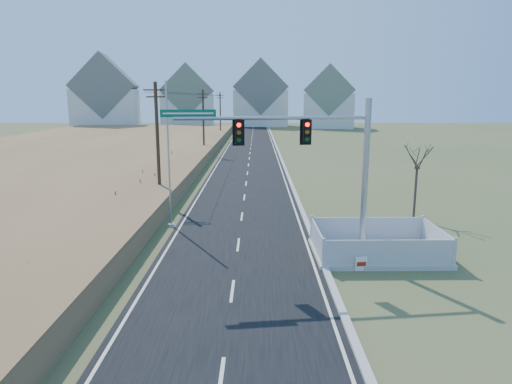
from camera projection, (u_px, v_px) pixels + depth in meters
The scene contains 16 objects.
ground at pixel (235, 274), 20.63m from camera, with size 260.00×260.00×0.00m, color #4A5A2C.
road at pixel (250, 150), 69.60m from camera, with size 8.00×180.00×0.06m, color black.
curb at pixel (278, 150), 69.58m from camera, with size 0.30×180.00×0.18m, color #B2AFA8.
reed_marsh at pixel (66, 154), 59.73m from camera, with size 38.00×110.00×1.30m, color #9F7547.
utility_pole_near at pixel (158, 140), 34.39m from camera, with size 1.80×0.26×9.00m.
utility_pole_mid at pixel (203, 121), 63.78m from camera, with size 1.80×0.26×9.00m.
utility_pole_far at pixel (220, 114), 93.16m from camera, with size 1.80×0.26×9.00m.
condo_nw at pixel (105, 99), 117.10m from camera, with size 17.69×13.38×19.05m.
condo_nnw at pixel (188, 101), 125.05m from camera, with size 14.93×11.17×17.03m.
condo_n at pixel (260, 99), 128.79m from camera, with size 15.27×10.20×18.54m.
condo_ne at pixel (328, 102), 121.08m from camera, with size 14.12×10.51×16.52m.
traffic_signal_mast at pixel (326, 165), 21.35m from camera, with size 9.75×1.50×7.81m.
fence_enclosure at pixel (376, 250), 23.00m from camera, with size 6.41×4.42×1.45m.
open_sign at pixel (361, 264), 20.85m from camera, with size 0.55×0.16×0.69m.
flagpole at pixel (169, 171), 27.52m from camera, with size 0.40×0.40×8.79m.
bare_tree at pixel (418, 155), 29.20m from camera, with size 1.98×1.98×5.23m.
Camera 1 is at (1.01, -19.46, 7.79)m, focal length 32.00 mm.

